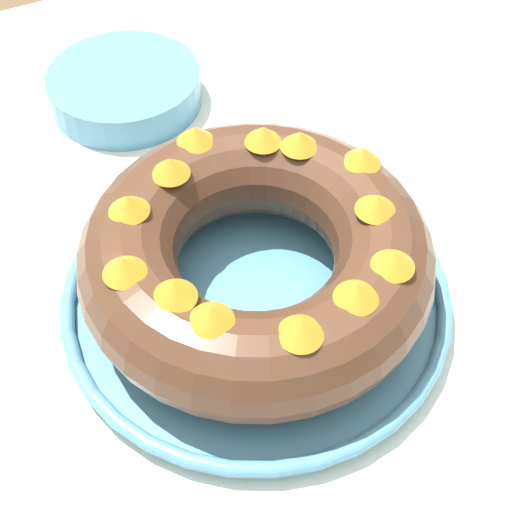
% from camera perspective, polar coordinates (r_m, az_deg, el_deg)
% --- Properties ---
extents(dining_table, '(1.33, 1.15, 0.78)m').
position_cam_1_polar(dining_table, '(0.67, 1.90, -9.61)').
color(dining_table, silver).
rests_on(dining_table, ground_plane).
extents(serving_dish, '(0.32, 0.32, 0.02)m').
position_cam_1_polar(serving_dish, '(0.60, 0.00, -3.06)').
color(serving_dish, '#518EB2').
rests_on(serving_dish, dining_table).
extents(bundt_cake, '(0.28, 0.28, 0.09)m').
position_cam_1_polar(bundt_cake, '(0.56, 0.00, 0.10)').
color(bundt_cake, '#4C2D1E').
rests_on(bundt_cake, serving_dish).
extents(side_bowl, '(0.16, 0.16, 0.04)m').
position_cam_1_polar(side_bowl, '(0.79, -10.44, 13.09)').
color(side_bowl, '#518EB2').
rests_on(side_bowl, dining_table).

